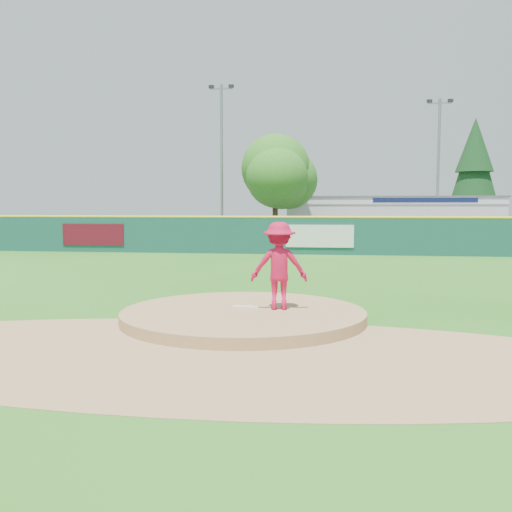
# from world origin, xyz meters

# --- Properties ---
(ground) EXTENTS (120.00, 120.00, 0.00)m
(ground) POSITION_xyz_m (0.00, 0.00, 0.00)
(ground) COLOR #286B19
(ground) RESTS_ON ground
(pitchers_mound) EXTENTS (5.50, 5.50, 0.50)m
(pitchers_mound) POSITION_xyz_m (0.00, 0.00, 0.00)
(pitchers_mound) COLOR #9E774C
(pitchers_mound) RESTS_ON ground
(pitching_rubber) EXTENTS (0.60, 0.15, 0.04)m
(pitching_rubber) POSITION_xyz_m (0.00, 0.30, 0.27)
(pitching_rubber) COLOR white
(pitching_rubber) RESTS_ON pitchers_mound
(infield_dirt_arc) EXTENTS (15.40, 15.40, 0.01)m
(infield_dirt_arc) POSITION_xyz_m (0.00, -3.00, 0.01)
(infield_dirt_arc) COLOR #9E774C
(infield_dirt_arc) RESTS_ON ground
(parking_lot) EXTENTS (44.00, 16.00, 0.02)m
(parking_lot) POSITION_xyz_m (0.00, 27.00, 0.01)
(parking_lot) COLOR #38383A
(parking_lot) RESTS_ON ground
(pitcher) EXTENTS (1.36, 0.90, 1.98)m
(pitcher) POSITION_xyz_m (0.78, 0.22, 1.24)
(pitcher) COLOR #BD103A
(pitcher) RESTS_ON pitchers_mound
(van) EXTENTS (4.85, 2.90, 1.26)m
(van) POSITION_xyz_m (0.88, 20.53, 0.65)
(van) COLOR white
(van) RESTS_ON parking_lot
(pool_building_grp) EXTENTS (15.20, 8.20, 3.31)m
(pool_building_grp) POSITION_xyz_m (6.00, 31.99, 1.66)
(pool_building_grp) COLOR silver
(pool_building_grp) RESTS_ON ground
(fence_banners) EXTENTS (16.31, 0.04, 1.20)m
(fence_banners) POSITION_xyz_m (-5.21, 17.92, 1.00)
(fence_banners) COLOR #5C0D1B
(fence_banners) RESTS_ON ground
(playground_slide) EXTENTS (0.99, 2.80, 1.54)m
(playground_slide) POSITION_xyz_m (-15.59, 22.04, 0.78)
(playground_slide) COLOR #1A33E0
(playground_slide) RESTS_ON ground
(outfield_fence) EXTENTS (40.00, 0.14, 2.07)m
(outfield_fence) POSITION_xyz_m (0.00, 18.00, 1.09)
(outfield_fence) COLOR #154640
(outfield_fence) RESTS_ON ground
(deciduous_tree) EXTENTS (5.60, 5.60, 7.36)m
(deciduous_tree) POSITION_xyz_m (-2.00, 25.00, 4.55)
(deciduous_tree) COLOR #382314
(deciduous_tree) RESTS_ON ground
(conifer_tree) EXTENTS (4.40, 4.40, 9.50)m
(conifer_tree) POSITION_xyz_m (13.00, 36.00, 5.54)
(conifer_tree) COLOR #382314
(conifer_tree) RESTS_ON ground
(light_pole_left) EXTENTS (1.75, 0.25, 11.00)m
(light_pole_left) POSITION_xyz_m (-6.00, 27.00, 6.05)
(light_pole_left) COLOR gray
(light_pole_left) RESTS_ON ground
(light_pole_right) EXTENTS (1.75, 0.25, 10.00)m
(light_pole_right) POSITION_xyz_m (9.00, 29.00, 5.54)
(light_pole_right) COLOR gray
(light_pole_right) RESTS_ON ground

